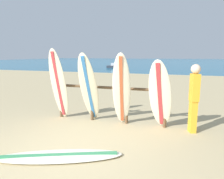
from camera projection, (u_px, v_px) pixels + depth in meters
ground_plane at (65, 154)px, 4.19m from camera, size 120.00×120.00×0.00m
ocean_water at (173, 62)px, 58.55m from camera, size 120.00×80.00×0.01m
surfboard_rack at (109, 97)px, 6.10m from camera, size 3.33×0.09×1.17m
surfboard_leaning_far_left at (59, 85)px, 6.26m from camera, size 0.50×0.63×2.16m
surfboard_leaning_left at (89, 89)px, 5.88m from camera, size 0.59×1.05×2.04m
surfboard_leaning_center_left at (122, 91)px, 5.54m from camera, size 0.65×1.01×2.04m
surfboard_leaning_center at (160, 96)px, 5.31m from camera, size 0.68×0.97×1.88m
surfboard_lying_on_sand at (60, 156)px, 4.03m from camera, size 2.47×1.48×0.08m
beachgoer_standing at (194, 96)px, 5.23m from camera, size 0.25×0.32×1.74m
small_boat_offshore at (113, 66)px, 30.78m from camera, size 2.21×1.56×0.71m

